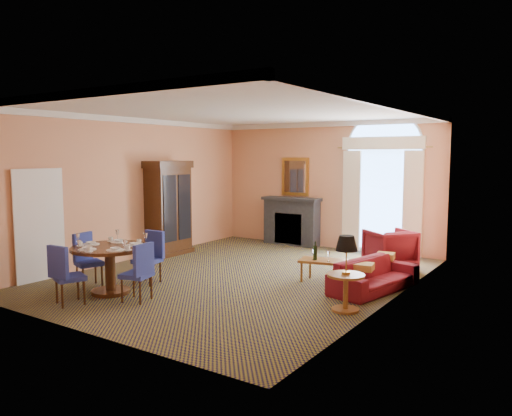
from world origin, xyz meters
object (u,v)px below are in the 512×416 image
Objects in this scene: dining_table at (110,258)px; sofa at (374,275)px; armchair at (390,249)px; armoire at (168,210)px; side_table at (346,264)px; coffee_table at (323,261)px.

sofa is (3.70, 2.69, -0.34)m from dining_table.
armchair is at bearing 54.08° from dining_table.
side_table is at bearing -18.11° from armoire.
side_table is (0.42, -3.26, 0.32)m from armchair.
dining_table is 1.37× the size of coffee_table.
sofa is 2.09× the size of armchair.
coffee_table is 1.71m from side_table.
armchair is 2.03m from coffee_table.
side_table reaches higher than coffee_table.
dining_table is 3.81m from coffee_table.
armoire reaches higher than side_table.
sofa is 1.94m from armchair.
dining_table is 0.70× the size of sofa.
dining_table is at bearing 138.31° from sofa.
sofa is at bearing 50.23° from armchair.
armchair is (4.90, 1.52, -0.67)m from armoire.
side_table is at bearing -165.61° from sofa.
dining_table is 5.68m from armchair.
armoire is at bearing 161.89° from side_table.
dining_table is (1.57, -3.08, -0.47)m from armoire.
armchair is at bearing 23.37° from sofa.
side_table is (3.75, 1.34, 0.11)m from dining_table.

